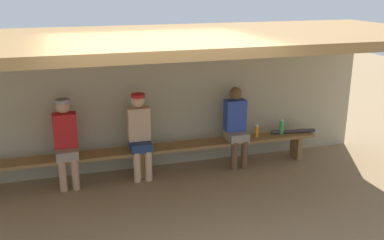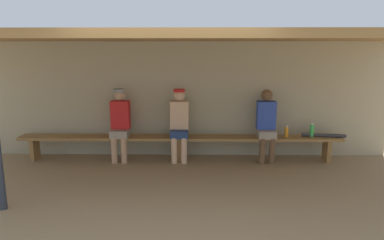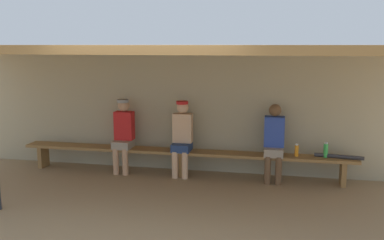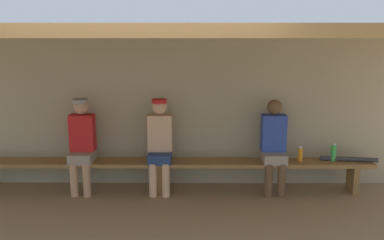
{
  "view_description": "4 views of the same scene",
  "coord_description": "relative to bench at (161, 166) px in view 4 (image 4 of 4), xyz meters",
  "views": [
    {
      "loc": [
        -1.07,
        -4.85,
        2.95
      ],
      "look_at": [
        0.73,
        1.16,
        0.99
      ],
      "focal_mm": 41.16,
      "sensor_mm": 36.0,
      "label": 1
    },
    {
      "loc": [
        0.33,
        -4.87,
        2.11
      ],
      "look_at": [
        0.23,
        1.26,
        0.83
      ],
      "focal_mm": 33.27,
      "sensor_mm": 36.0,
      "label": 2
    },
    {
      "loc": [
        1.64,
        -5.62,
        2.32
      ],
      "look_at": [
        0.2,
        1.44,
        1.04
      ],
      "focal_mm": 39.63,
      "sensor_mm": 36.0,
      "label": 3
    },
    {
      "loc": [
        0.48,
        -4.03,
        2.24
      ],
      "look_at": [
        0.45,
        1.44,
        1.08
      ],
      "focal_mm": 38.4,
      "sensor_mm": 36.0,
      "label": 4
    }
  ],
  "objects": [
    {
      "name": "dugout_roof",
      "position": [
        0.0,
        -0.85,
        1.87
      ],
      "size": [
        8.0,
        2.8,
        0.12
      ],
      "primitive_type": "cube",
      "color": "olive",
      "rests_on": "back_wall"
    },
    {
      "name": "water_bottle_clear",
      "position": [
        1.98,
        0.01,
        0.17
      ],
      "size": [
        0.07,
        0.07,
        0.21
      ],
      "color": "orange",
      "rests_on": "bench"
    },
    {
      "name": "bench",
      "position": [
        0.0,
        0.0,
        0.0
      ],
      "size": [
        6.0,
        0.36,
        0.46
      ],
      "color": "olive",
      "rests_on": "ground"
    },
    {
      "name": "player_leftmost",
      "position": [
        -1.11,
        0.0,
        0.36
      ],
      "size": [
        0.34,
        0.42,
        1.34
      ],
      "color": "gray",
      "rests_on": "ground"
    },
    {
      "name": "water_bottle_orange",
      "position": [
        2.46,
        0.03,
        0.2
      ],
      "size": [
        0.08,
        0.08,
        0.26
      ],
      "color": "green",
      "rests_on": "bench"
    },
    {
      "name": "back_wall",
      "position": [
        0.0,
        0.45,
        0.71
      ],
      "size": [
        8.0,
        0.2,
        2.2
      ],
      "primitive_type": "cube",
      "color": "tan",
      "rests_on": "ground"
    },
    {
      "name": "baseball_bat",
      "position": [
        2.67,
        -0.0,
        0.11
      ],
      "size": [
        0.79,
        0.17,
        0.07
      ],
      "primitive_type": "cylinder",
      "rotation": [
        0.0,
        1.57,
        -0.14
      ],
      "color": "#333338",
      "rests_on": "bench"
    },
    {
      "name": "player_in_red",
      "position": [
        -0.01,
        0.0,
        0.36
      ],
      "size": [
        0.34,
        0.42,
        1.34
      ],
      "color": "navy",
      "rests_on": "ground"
    },
    {
      "name": "player_shirtless_tan",
      "position": [
        1.6,
        0.0,
        0.34
      ],
      "size": [
        0.34,
        0.42,
        1.34
      ],
      "color": "gray",
      "rests_on": "ground"
    }
  ]
}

